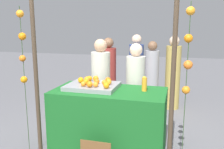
% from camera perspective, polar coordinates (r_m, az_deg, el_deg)
% --- Properties ---
extents(stall_counter, '(1.62, 0.83, 0.94)m').
position_cam_1_polar(stall_counter, '(3.62, -0.64, -10.91)').
color(stall_counter, '#196023').
rests_on(stall_counter, ground_plane).
extents(orange_tray, '(0.74, 0.60, 0.06)m').
position_cam_1_polar(orange_tray, '(3.58, -4.63, -2.76)').
color(orange_tray, gray).
rests_on(orange_tray, stall_counter).
extents(orange_0, '(0.08, 0.08, 0.08)m').
position_cam_1_polar(orange_0, '(3.76, -5.37, -0.96)').
color(orange_0, orange).
rests_on(orange_0, orange_tray).
extents(orange_1, '(0.09, 0.09, 0.09)m').
position_cam_1_polar(orange_1, '(3.31, -1.44, -2.59)').
color(orange_1, orange).
rests_on(orange_1, orange_tray).
extents(orange_2, '(0.08, 0.08, 0.08)m').
position_cam_1_polar(orange_2, '(3.51, -1.82, -1.89)').
color(orange_2, orange).
rests_on(orange_2, orange_tray).
extents(orange_3, '(0.08, 0.08, 0.08)m').
position_cam_1_polar(orange_3, '(3.56, -6.22, -1.74)').
color(orange_3, orange).
rests_on(orange_3, orange_tray).
extents(orange_4, '(0.09, 0.09, 0.09)m').
position_cam_1_polar(orange_4, '(3.74, -3.85, -0.98)').
color(orange_4, orange).
rests_on(orange_4, orange_tray).
extents(orange_5, '(0.09, 0.09, 0.09)m').
position_cam_1_polar(orange_5, '(3.39, -5.32, -2.33)').
color(orange_5, orange).
rests_on(orange_5, orange_tray).
extents(orange_6, '(0.09, 0.09, 0.09)m').
position_cam_1_polar(orange_6, '(3.67, -7.40, -1.31)').
color(orange_6, orange).
rests_on(orange_6, orange_tray).
extents(orange_7, '(0.09, 0.09, 0.09)m').
position_cam_1_polar(orange_7, '(3.64, -0.93, -1.32)').
color(orange_7, orange).
rests_on(orange_7, orange_tray).
extents(orange_8, '(0.08, 0.08, 0.08)m').
position_cam_1_polar(orange_8, '(3.53, -0.76, -1.77)').
color(orange_8, orange).
rests_on(orange_8, orange_tray).
extents(orange_9, '(0.09, 0.09, 0.09)m').
position_cam_1_polar(orange_9, '(3.70, -5.95, -1.16)').
color(orange_9, orange).
rests_on(orange_9, orange_tray).
extents(orange_10, '(0.07, 0.07, 0.07)m').
position_cam_1_polar(orange_10, '(3.39, -3.91, -2.39)').
color(orange_10, orange).
rests_on(orange_10, orange_tray).
extents(orange_11, '(0.07, 0.07, 0.07)m').
position_cam_1_polar(orange_11, '(3.45, -6.81, -2.22)').
color(orange_11, orange).
rests_on(orange_11, orange_tray).
extents(orange_12, '(0.08, 0.08, 0.08)m').
position_cam_1_polar(orange_12, '(3.56, -3.62, -1.68)').
color(orange_12, orange).
rests_on(orange_12, orange_tray).
extents(orange_13, '(0.07, 0.07, 0.07)m').
position_cam_1_polar(orange_13, '(3.63, -5.98, -1.53)').
color(orange_13, orange).
rests_on(orange_13, orange_tray).
extents(juice_bottle, '(0.07, 0.07, 0.21)m').
position_cam_1_polar(juice_bottle, '(3.42, 7.70, -2.29)').
color(juice_bottle, orange).
rests_on(juice_bottle, stall_counter).
extents(vendor_left, '(0.33, 0.33, 1.63)m').
position_cam_1_polar(vendor_left, '(4.23, -2.65, -3.49)').
color(vendor_left, beige).
rests_on(vendor_left, ground_plane).
extents(vendor_right, '(0.32, 0.32, 1.57)m').
position_cam_1_polar(vendor_right, '(4.09, 5.52, -4.46)').
color(vendor_right, beige).
rests_on(vendor_right, ground_plane).
extents(crowd_person_0, '(0.33, 0.33, 1.65)m').
position_cam_1_polar(crowd_person_0, '(5.57, 14.21, -0.18)').
color(crowd_person_0, tan).
rests_on(crowd_person_0, ground_plane).
extents(crowd_person_1, '(0.31, 0.31, 1.54)m').
position_cam_1_polar(crowd_person_1, '(5.43, 9.36, -0.82)').
color(crowd_person_1, '#99999E').
rests_on(crowd_person_1, ground_plane).
extents(crowd_person_2, '(0.33, 0.33, 1.67)m').
position_cam_1_polar(crowd_person_2, '(5.63, 5.72, 0.34)').
color(crowd_person_2, '#384C8C').
rests_on(crowd_person_2, ground_plane).
extents(crowd_person_3, '(0.32, 0.32, 1.62)m').
position_cam_1_polar(crowd_person_3, '(5.17, -0.82, -0.84)').
color(crowd_person_3, maroon).
rests_on(crowd_person_3, ground_plane).
extents(canopy_post_left, '(0.06, 0.06, 2.25)m').
position_cam_1_polar(canopy_post_left, '(3.39, -17.52, -1.34)').
color(canopy_post_left, '#473828').
rests_on(canopy_post_left, ground_plane).
extents(canopy_post_right, '(0.06, 0.06, 2.25)m').
position_cam_1_polar(canopy_post_right, '(2.85, 14.14, -3.44)').
color(canopy_post_right, '#473828').
rests_on(canopy_post_right, ground_plane).
extents(garland_strand_left, '(0.11, 0.11, 2.10)m').
position_cam_1_polar(garland_strand_left, '(3.40, -20.53, 6.27)').
color(garland_strand_left, '#2D4C23').
rests_on(garland_strand_left, ground_plane).
extents(garland_strand_right, '(0.11, 0.10, 2.10)m').
position_cam_1_polar(garland_strand_right, '(2.77, 17.62, 4.87)').
color(garland_strand_right, '#2D4C23').
rests_on(garland_strand_right, ground_plane).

